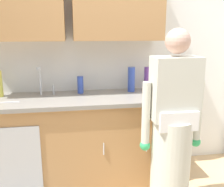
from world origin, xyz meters
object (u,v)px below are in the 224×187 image
at_px(bottle_water_tall, 80,85).
at_px(bottle_dish_liquid, 147,78).
at_px(sink, 44,100).
at_px(person_at_sink, 172,140).
at_px(knife_on_counter, 6,102).
at_px(bottle_water_short, 131,79).

xyz_separation_m(bottle_water_tall, bottle_dish_liquid, (0.75, 0.05, 0.04)).
xyz_separation_m(sink, bottle_dish_liquid, (1.13, 0.20, 0.14)).
xyz_separation_m(person_at_sink, bottle_dish_liquid, (0.02, 0.84, 0.38)).
height_order(sink, knife_on_counter, sink).
bearing_deg(sink, knife_on_counter, -162.26).
bearing_deg(bottle_dish_liquid, knife_on_counter, -168.13).
relative_size(bottle_dish_liquid, knife_on_counter, 1.09).
bearing_deg(bottle_water_tall, bottle_dish_liquid, 3.44).
distance_m(sink, bottle_water_short, 0.96).
distance_m(person_at_sink, bottle_water_tall, 1.13).
height_order(bottle_water_tall, knife_on_counter, bottle_water_tall).
xyz_separation_m(bottle_water_tall, knife_on_counter, (-0.71, -0.26, -0.09)).
relative_size(sink, person_at_sink, 0.31).
distance_m(bottle_water_tall, bottle_water_short, 0.56).
xyz_separation_m(bottle_water_short, knife_on_counter, (-1.27, -0.25, -0.13)).
xyz_separation_m(sink, knife_on_counter, (-0.33, -0.11, 0.02)).
bearing_deg(bottle_water_short, knife_on_counter, -168.84).
distance_m(person_at_sink, bottle_dish_liquid, 0.92).
height_order(person_at_sink, knife_on_counter, person_at_sink).
relative_size(person_at_sink, bottle_water_short, 5.96).
bearing_deg(person_at_sink, bottle_water_short, 102.48).
distance_m(sink, bottle_water_tall, 0.42).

